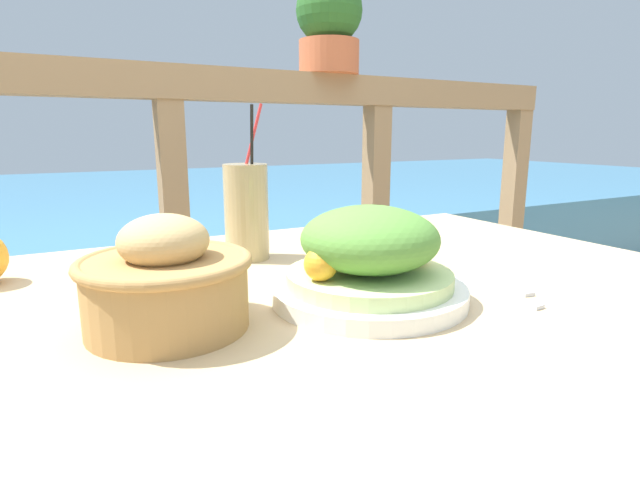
# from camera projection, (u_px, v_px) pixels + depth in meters

# --- Properties ---
(patio_table) EXTENTS (1.20, 0.84, 0.71)m
(patio_table) POSITION_uv_depth(u_px,v_px,m) (320.00, 354.00, 0.68)
(patio_table) COLOR tan
(patio_table) RESTS_ON ground_plane
(railing_fence) EXTENTS (2.80, 0.08, 1.09)m
(railing_fence) POSITION_uv_depth(u_px,v_px,m) (173.00, 194.00, 1.39)
(railing_fence) COLOR #937551
(railing_fence) RESTS_ON ground_plane
(sea_backdrop) EXTENTS (12.00, 4.00, 0.50)m
(sea_backdrop) POSITION_uv_depth(u_px,v_px,m) (102.00, 225.00, 3.64)
(sea_backdrop) COLOR teal
(sea_backdrop) RESTS_ON ground_plane
(salad_plate) EXTENTS (0.24, 0.24, 0.12)m
(salad_plate) POSITION_uv_depth(u_px,v_px,m) (369.00, 261.00, 0.61)
(salad_plate) COLOR white
(salad_plate) RESTS_ON patio_table
(drink_glass) EXTENTS (0.07, 0.08, 0.25)m
(drink_glass) POSITION_uv_depth(u_px,v_px,m) (246.00, 212.00, 0.82)
(drink_glass) COLOR tan
(drink_glass) RESTS_ON patio_table
(bread_basket) EXTENTS (0.18, 0.18, 0.12)m
(bread_basket) POSITION_uv_depth(u_px,v_px,m) (166.00, 281.00, 0.53)
(bread_basket) COLOR #AD7F47
(bread_basket) RESTS_ON patio_table
(potted_plant) EXTENTS (0.20, 0.20, 0.29)m
(potted_plant) POSITION_uv_depth(u_px,v_px,m) (329.00, 24.00, 1.52)
(potted_plant) COLOR #B75B38
(potted_plant) RESTS_ON railing_fence
(fork) EXTENTS (0.03, 0.18, 0.00)m
(fork) POSITION_uv_depth(u_px,v_px,m) (480.00, 288.00, 0.67)
(fork) COLOR silver
(fork) RESTS_ON patio_table
(knife) EXTENTS (0.04, 0.18, 0.00)m
(knife) POSITION_uv_depth(u_px,v_px,m) (484.00, 276.00, 0.72)
(knife) COLOR silver
(knife) RESTS_ON patio_table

